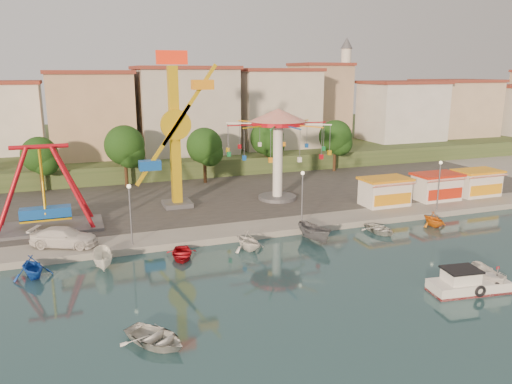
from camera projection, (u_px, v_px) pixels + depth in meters
name	position (u px, v px, depth m)	size (l,w,h in m)	color
ground	(277.00, 300.00, 33.71)	(200.00, 200.00, 0.00)	#16353C
quay_deck	(145.00, 155.00, 90.16)	(200.00, 100.00, 0.60)	#9E998E
asphalt_pad	(183.00, 192.00, 60.91)	(90.00, 28.00, 0.01)	#4C4944
hill_terrace	(141.00, 144.00, 94.43)	(200.00, 60.00, 3.00)	#384C26
pirate_ship_ride	(43.00, 190.00, 45.95)	(10.00, 5.00, 8.00)	#59595E
kamikaze_tower	(178.00, 134.00, 52.79)	(6.11, 3.10, 16.50)	#59595E
wave_swinger	(278.00, 134.00, 55.98)	(11.60, 11.60, 10.40)	#59595E
booth_left	(385.00, 191.00, 54.87)	(5.40, 3.78, 3.08)	white
booth_mid	(437.00, 186.00, 57.22)	(5.40, 3.78, 3.08)	white
booth_right	(477.00, 182.00, 59.20)	(5.40, 3.78, 3.08)	white
lamp_post_1	(131.00, 216.00, 42.14)	(0.14, 0.14, 5.00)	#59595E
lamp_post_2	(302.00, 200.00, 47.52)	(0.14, 0.14, 5.00)	#59595E
lamp_post_3	(439.00, 187.00, 52.91)	(0.14, 0.14, 5.00)	#59595E
tree_1	(39.00, 155.00, 60.13)	(4.35, 4.35, 6.80)	#382314
tree_2	(124.00, 145.00, 62.93)	(5.02, 5.02, 7.85)	#382314
tree_3	(204.00, 146.00, 65.07)	(4.68, 4.68, 7.32)	#382314
tree_4	(267.00, 138.00, 71.12)	(4.86, 4.86, 7.60)	#382314
tree_5	(335.00, 137.00, 72.83)	(4.83, 4.83, 7.54)	#382314
building_1	(3.00, 126.00, 71.64)	(12.33, 9.01, 8.63)	silver
building_2	(98.00, 114.00, 76.28)	(11.95, 9.28, 11.23)	tan
building_3	(191.00, 120.00, 78.29)	(12.59, 10.50, 9.20)	beige
building_4	(263.00, 115.00, 85.92)	(10.75, 9.23, 9.24)	beige
building_5	(337.00, 108.00, 88.45)	(12.77, 10.96, 11.21)	tan
building_6	(398.00, 104.00, 90.86)	(8.23, 8.98, 12.36)	silver
building_7	(432.00, 110.00, 99.78)	(11.59, 10.93, 8.76)	beige
minaret	(345.00, 85.00, 92.09)	(2.80, 2.80, 18.00)	silver
cabin_motorboat	(467.00, 285.00, 34.78)	(5.71, 2.78, 1.93)	white
rowboat_a	(155.00, 338.00, 28.09)	(2.90, 4.06, 0.84)	silver
skiff	(488.00, 277.00, 35.73)	(1.35, 3.58, 1.38)	silver
van	(64.00, 237.00, 42.07)	(2.26, 5.56, 1.61)	white
moored_boat_1	(32.00, 267.00, 37.16)	(2.81, 3.25, 1.71)	#1445B5
moored_boat_2	(103.00, 259.00, 38.90)	(1.44, 3.82, 1.47)	white
moored_boat_3	(182.00, 254.00, 41.07)	(2.53, 3.54, 0.73)	#B20E18
moored_boat_4	(248.00, 241.00, 42.91)	(2.77, 3.21, 1.69)	white
moored_boat_5	(315.00, 233.00, 45.07)	(1.58, 4.20, 1.62)	slate
moored_boat_6	(380.00, 229.00, 47.52)	(2.55, 3.57, 0.74)	silver
moored_boat_7	(434.00, 219.00, 49.53)	(2.43, 2.82, 1.48)	orange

